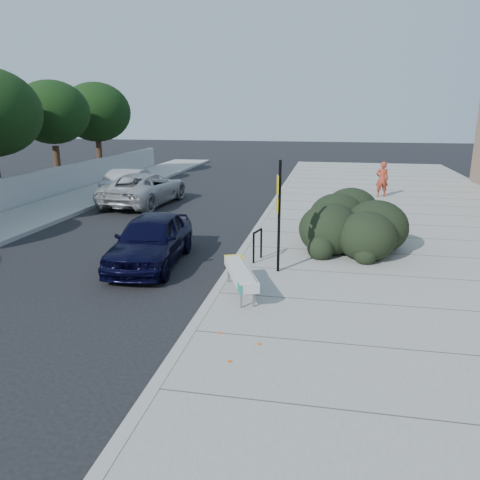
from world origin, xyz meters
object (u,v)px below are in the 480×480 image
Objects in this scene: bike_rack at (257,242)px; wagon_silver at (132,183)px; sedan_navy at (151,240)px; pedestrian at (382,179)px; suv_silver at (145,189)px; sign_post at (279,210)px; bench at (240,273)px.

bike_rack is 12.45m from wagon_silver.
sedan_navy is 14.01m from pedestrian.
pedestrian is (4.47, 11.40, 0.33)m from bike_rack.
suv_silver is (-6.60, 8.00, 0.06)m from bike_rack.
wagon_silver is (-8.60, 10.41, -1.06)m from sign_post.
suv_silver is 11.58m from pedestrian.
sign_post is at bearing -37.23° from bike_rack.
bike_rack is 0.16× the size of suv_silver.
wagon_silver is 2.07m from suv_silver.
pedestrian is (4.47, 13.97, 0.36)m from bench.
pedestrian reaches higher than bench.
pedestrian is at bearing 53.70° from sedan_navy.
pedestrian is at bearing -174.31° from wagon_silver.
pedestrian is (7.47, 11.85, 0.28)m from sedan_navy.
wagon_silver is 0.83× the size of suv_silver.
wagon_silver is at bearing 101.36° from bench.
sign_post is 0.69× the size of sedan_navy.
wagon_silver is 2.59× the size of pedestrian.
sedan_navy is 2.48× the size of pedestrian.
wagon_silver is at bearing -45.70° from suv_silver.
bench is 0.73× the size of sign_post.
bench is 12.46m from suv_silver.
sign_post is 3.84m from sedan_navy.
bench is at bearing -76.12° from bike_rack.
sedan_navy is 0.96× the size of wagon_silver.
bike_rack is 0.51× the size of pedestrian.
pedestrian is at bearing 50.51° from bench.
suv_silver is (1.34, -1.59, 0.01)m from wagon_silver.
sign_post reaches higher than wagon_silver.
suv_silver is at bearing 127.45° from wagon_silver.
bench is 0.50× the size of sedan_navy.
sign_post is at bearing 47.35° from bench.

